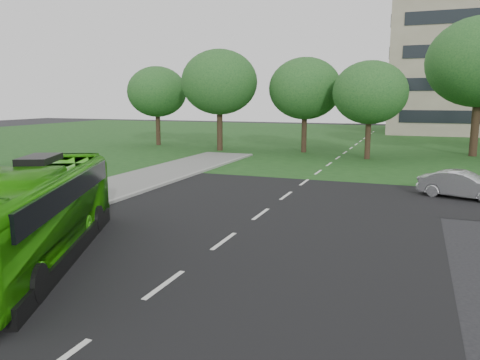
{
  "coord_description": "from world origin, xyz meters",
  "views": [
    {
      "loc": [
        5.89,
        -12.03,
        4.78
      ],
      "look_at": [
        -0.53,
        4.94,
        1.6
      ],
      "focal_mm": 35.0,
      "sensor_mm": 36.0,
      "label": 1
    }
  ],
  "objects_px": {
    "tree_park_f": "(157,92)",
    "bus": "(31,214)",
    "tree_park_b": "(305,89)",
    "tree_park_a": "(219,82)",
    "tree_park_c": "(370,93)",
    "sedan": "(463,185)"
  },
  "relations": [
    {
      "from": "tree_park_f",
      "to": "sedan",
      "type": "height_order",
      "value": "tree_park_f"
    },
    {
      "from": "tree_park_f",
      "to": "bus",
      "type": "bearing_deg",
      "value": -65.58
    },
    {
      "from": "tree_park_f",
      "to": "bus",
      "type": "relative_size",
      "value": 0.79
    },
    {
      "from": "tree_park_b",
      "to": "sedan",
      "type": "xyz_separation_m",
      "value": [
        11.62,
        -16.41,
        -4.95
      ]
    },
    {
      "from": "tree_park_f",
      "to": "tree_park_a",
      "type": "bearing_deg",
      "value": -16.89
    },
    {
      "from": "tree_park_c",
      "to": "tree_park_f",
      "type": "relative_size",
      "value": 0.96
    },
    {
      "from": "tree_park_a",
      "to": "bus",
      "type": "bearing_deg",
      "value": -77.52
    },
    {
      "from": "tree_park_c",
      "to": "bus",
      "type": "bearing_deg",
      "value": -103.94
    },
    {
      "from": "tree_park_c",
      "to": "tree_park_f",
      "type": "xyz_separation_m",
      "value": [
        -21.32,
        3.94,
        0.21
      ]
    },
    {
      "from": "bus",
      "to": "sedan",
      "type": "xyz_separation_m",
      "value": [
        12.74,
        14.19,
        -0.75
      ]
    },
    {
      "from": "tree_park_a",
      "to": "tree_park_b",
      "type": "bearing_deg",
      "value": 9.42
    },
    {
      "from": "tree_park_f",
      "to": "tree_park_b",
      "type": "bearing_deg",
      "value": -4.21
    },
    {
      "from": "tree_park_c",
      "to": "tree_park_f",
      "type": "height_order",
      "value": "tree_park_f"
    },
    {
      "from": "tree_park_a",
      "to": "bus",
      "type": "distance_m",
      "value": 30.43
    },
    {
      "from": "tree_park_b",
      "to": "tree_park_a",
      "type": "bearing_deg",
      "value": -170.58
    },
    {
      "from": "tree_park_b",
      "to": "tree_park_c",
      "type": "bearing_deg",
      "value": -25.78
    },
    {
      "from": "tree_park_b",
      "to": "bus",
      "type": "height_order",
      "value": "tree_park_b"
    },
    {
      "from": "tree_park_a",
      "to": "sedan",
      "type": "distance_m",
      "value": 25.1
    },
    {
      "from": "tree_park_b",
      "to": "sedan",
      "type": "height_order",
      "value": "tree_park_b"
    },
    {
      "from": "tree_park_c",
      "to": "sedan",
      "type": "relative_size",
      "value": 1.92
    },
    {
      "from": "tree_park_f",
      "to": "bus",
      "type": "height_order",
      "value": "tree_park_f"
    },
    {
      "from": "tree_park_b",
      "to": "tree_park_c",
      "type": "xyz_separation_m",
      "value": [
        5.78,
        -2.79,
        -0.4
      ]
    }
  ]
}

